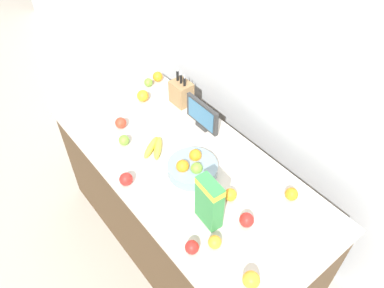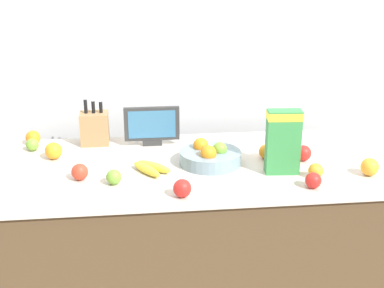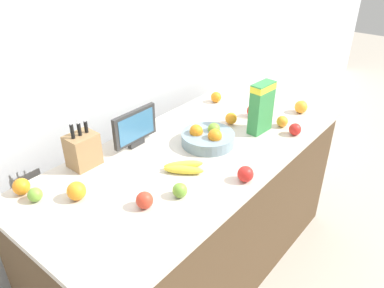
# 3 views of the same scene
# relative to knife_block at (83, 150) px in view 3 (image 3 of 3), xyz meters

# --- Properties ---
(ground_plane) EXTENTS (14.00, 14.00, 0.00)m
(ground_plane) POSITION_rel_knife_block_xyz_m (0.47, -0.34, -0.96)
(ground_plane) COLOR #B2A899
(wall_back) EXTENTS (9.00, 0.06, 2.60)m
(wall_back) POSITION_rel_knife_block_xyz_m (0.47, 0.31, 0.34)
(wall_back) COLOR silver
(wall_back) RESTS_ON ground_plane
(counter) EXTENTS (1.93, 0.87, 0.87)m
(counter) POSITION_rel_knife_block_xyz_m (0.47, -0.34, -0.52)
(counter) COLOR #4C3823
(counter) RESTS_ON ground_plane
(knife_block) EXTENTS (0.14, 0.12, 0.27)m
(knife_block) POSITION_rel_knife_block_xyz_m (0.00, 0.00, 0.00)
(knife_block) COLOR #937047
(knife_block) RESTS_ON counter
(small_monitor) EXTENTS (0.29, 0.03, 0.21)m
(small_monitor) POSITION_rel_knife_block_xyz_m (0.30, -0.06, 0.03)
(small_monitor) COLOR #2D2D2D
(small_monitor) RESTS_ON counter
(cereal_box) EXTENTS (0.16, 0.08, 0.30)m
(cereal_box) POSITION_rel_knife_block_xyz_m (0.87, -0.49, 0.08)
(cereal_box) COLOR #338442
(cereal_box) RESTS_ON counter
(fruit_bowl) EXTENTS (0.29, 0.29, 0.11)m
(fruit_bowl) POSITION_rel_knife_block_xyz_m (0.56, -0.35, -0.05)
(fruit_bowl) COLOR gray
(fruit_bowl) RESTS_ON counter
(banana_bunch) EXTENTS (0.19, 0.20, 0.04)m
(banana_bunch) POSITION_rel_knife_block_xyz_m (0.27, -0.42, -0.07)
(banana_bunch) COLOR yellow
(banana_bunch) RESTS_ON counter
(apple_near_bananas) EXTENTS (0.08, 0.08, 0.08)m
(apple_near_bananas) POSITION_rel_knife_block_xyz_m (-0.04, -0.47, -0.05)
(apple_near_bananas) COLOR red
(apple_near_bananas) RESTS_ON counter
(apple_by_knife_block) EXTENTS (0.06, 0.06, 0.06)m
(apple_by_knife_block) POSITION_rel_knife_block_xyz_m (-0.31, -0.07, -0.06)
(apple_by_knife_block) COLOR #6B9E33
(apple_by_knife_block) RESTS_ON counter
(apple_rightmost) EXTENTS (0.07, 0.07, 0.07)m
(apple_rightmost) POSITION_rel_knife_block_xyz_m (0.11, -0.54, -0.05)
(apple_rightmost) COLOR #6B9E33
(apple_rightmost) RESTS_ON counter
(apple_middle) EXTENTS (0.08, 0.08, 0.08)m
(apple_middle) POSITION_rel_knife_block_xyz_m (0.39, -0.70, -0.05)
(apple_middle) COLOR red
(apple_middle) RESTS_ON counter
(apple_front) EXTENTS (0.08, 0.08, 0.08)m
(apple_front) POSITION_rel_knife_block_xyz_m (1.02, -0.36, -0.05)
(apple_front) COLOR red
(apple_front) RESTS_ON counter
(apple_leftmost) EXTENTS (0.07, 0.07, 0.07)m
(apple_leftmost) POSITION_rel_knife_block_xyz_m (0.96, -0.68, -0.05)
(apple_leftmost) COLOR red
(apple_leftmost) RESTS_ON counter
(orange_back_center) EXTENTS (0.07, 0.07, 0.07)m
(orange_back_center) POSITION_rel_knife_block_xyz_m (0.84, -0.31, -0.05)
(orange_back_center) COLOR orange
(orange_back_center) RESTS_ON counter
(orange_mid_right) EXTENTS (0.08, 0.08, 0.08)m
(orange_mid_right) POSITION_rel_knife_block_xyz_m (1.26, -0.57, -0.05)
(orange_mid_right) COLOR orange
(orange_mid_right) RESTS_ON counter
(orange_front_left) EXTENTS (0.08, 0.08, 0.08)m
(orange_front_left) POSITION_rel_knife_block_xyz_m (-0.32, 0.02, -0.05)
(orange_front_left) COLOR orange
(orange_front_left) RESTS_ON counter
(orange_front_right) EXTENTS (0.07, 0.07, 0.07)m
(orange_front_right) POSITION_rel_knife_block_xyz_m (1.05, -0.05, -0.05)
(orange_front_right) COLOR orange
(orange_front_right) RESTS_ON counter
(orange_by_cereal) EXTENTS (0.07, 0.07, 0.07)m
(orange_by_cereal) POSITION_rel_knife_block_xyz_m (1.01, -0.57, -0.05)
(orange_by_cereal) COLOR orange
(orange_by_cereal) RESTS_ON counter
(orange_near_bowl) EXTENTS (0.08, 0.08, 0.08)m
(orange_near_bowl) POSITION_rel_knife_block_xyz_m (-0.19, -0.20, -0.05)
(orange_near_bowl) COLOR orange
(orange_near_bowl) RESTS_ON counter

